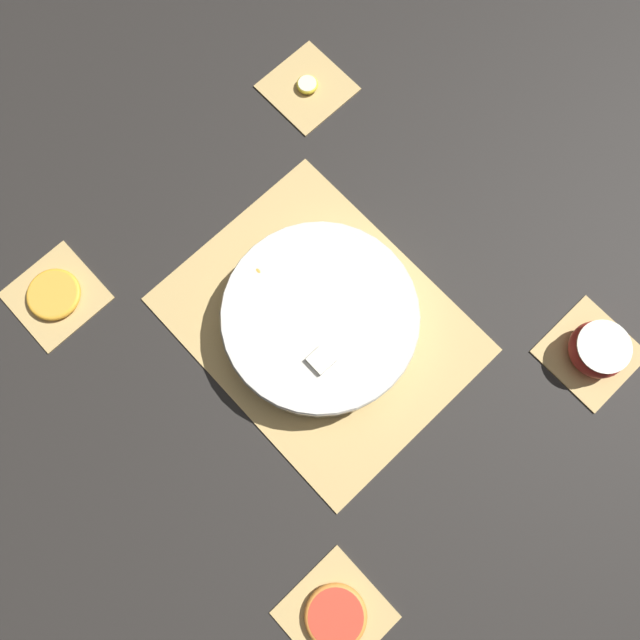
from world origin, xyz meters
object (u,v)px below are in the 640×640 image
object	(u,v)px
orange_slice_whole	(54,294)
grapefruit_slice	(336,616)
apple_half	(598,349)
banana_coin_single	(307,85)
fruit_salad_bowl	(320,319)

from	to	relation	value
orange_slice_whole	grapefruit_slice	world-z (taller)	grapefruit_slice
apple_half	orange_slice_whole	xyz separation A→B (m)	(-0.64, -0.54, -0.02)
apple_half	banana_coin_single	xyz separation A→B (m)	(-0.64, 0.00, -0.02)
apple_half	orange_slice_whole	size ratio (longest dim) A/B	1.04
fruit_salad_bowl	orange_slice_whole	bearing A→B (deg)	-139.66
orange_slice_whole	grapefruit_slice	distance (m)	0.64
fruit_salad_bowl	apple_half	world-z (taller)	fruit_salad_bowl
apple_half	orange_slice_whole	distance (m)	0.84
fruit_salad_bowl	banana_coin_single	world-z (taller)	fruit_salad_bowl
fruit_salad_bowl	orange_slice_whole	distance (m)	0.42
orange_slice_whole	banana_coin_single	xyz separation A→B (m)	(-0.00, 0.54, -0.00)
orange_slice_whole	banana_coin_single	bearing A→B (deg)	90.00
orange_slice_whole	apple_half	bearing A→B (deg)	40.38
fruit_salad_bowl	banana_coin_single	bearing A→B (deg)	139.65
apple_half	grapefruit_slice	world-z (taller)	apple_half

